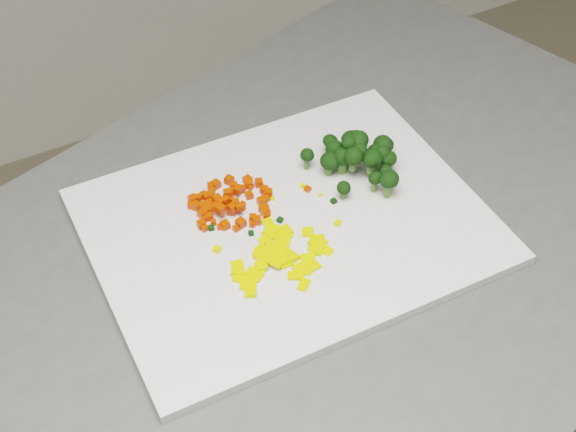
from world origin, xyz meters
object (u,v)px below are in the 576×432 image
counter_block (324,421)px  carrot_pile (229,198)px  cutting_board (288,226)px  pepper_pile (280,256)px  broccoli_pile (352,159)px

counter_block → carrot_pile: 0.49m
cutting_board → carrot_pile: carrot_pile is taller
cutting_board → pepper_pile: pepper_pile is taller
pepper_pile → cutting_board: bearing=53.6°
counter_block → broccoli_pile: broccoli_pile is taller
counter_block → carrot_pile: bearing=142.9°
pepper_pile → counter_block: bearing=16.9°
cutting_board → broccoli_pile: bearing=17.0°
counter_block → broccoli_pile: bearing=46.3°
counter_block → carrot_pile: carrot_pile is taller
broccoli_pile → counter_block: bearing=-133.7°
pepper_pile → carrot_pile: bearing=96.7°
counter_block → broccoli_pile: 0.50m
cutting_board → carrot_pile: 0.08m
carrot_pile → cutting_board: bearing=-49.2°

